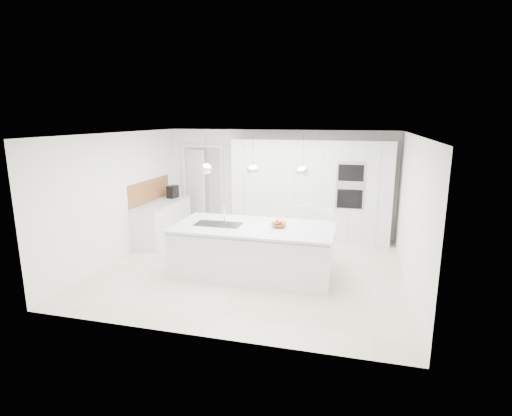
% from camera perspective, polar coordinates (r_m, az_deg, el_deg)
% --- Properties ---
extents(floor, '(5.50, 5.50, 0.00)m').
position_cam_1_polar(floor, '(7.64, -0.57, -8.56)').
color(floor, beige).
rests_on(floor, ground).
extents(wall_back, '(5.50, 0.00, 5.50)m').
position_cam_1_polar(wall_back, '(9.67, 3.27, 3.67)').
color(wall_back, white).
rests_on(wall_back, ground).
extents(wall_left, '(0.00, 5.00, 5.00)m').
position_cam_1_polar(wall_left, '(8.41, -19.01, 1.60)').
color(wall_left, white).
rests_on(wall_left, ground).
extents(ceiling, '(5.50, 5.50, 0.00)m').
position_cam_1_polar(ceiling, '(7.12, -0.61, 10.53)').
color(ceiling, white).
rests_on(ceiling, wall_back).
extents(tall_cabinets, '(3.60, 0.60, 2.30)m').
position_cam_1_polar(tall_cabinets, '(9.27, 7.75, 2.55)').
color(tall_cabinets, white).
rests_on(tall_cabinets, floor).
extents(oven_stack, '(0.62, 0.04, 1.05)m').
position_cam_1_polar(oven_stack, '(8.88, 13.33, 3.17)').
color(oven_stack, '#A5A5A8').
rests_on(oven_stack, tall_cabinets).
extents(doorway_frame, '(1.11, 0.08, 2.13)m').
position_cam_1_polar(doorway_frame, '(10.24, -7.56, 2.81)').
color(doorway_frame, white).
rests_on(doorway_frame, floor).
extents(hallway_door, '(0.76, 0.38, 2.00)m').
position_cam_1_polar(hallway_door, '(10.29, -8.96, 2.70)').
color(hallway_door, white).
rests_on(hallway_door, floor).
extents(radiator, '(0.32, 0.04, 1.40)m').
position_cam_1_polar(radiator, '(10.14, -5.88, 1.76)').
color(radiator, white).
rests_on(radiator, floor).
extents(left_base_cabinets, '(0.60, 1.80, 0.86)m').
position_cam_1_polar(left_base_cabinets, '(9.44, -13.15, -1.96)').
color(left_base_cabinets, white).
rests_on(left_base_cabinets, floor).
extents(left_worktop, '(0.62, 1.82, 0.04)m').
position_cam_1_polar(left_worktop, '(9.34, -13.29, 0.71)').
color(left_worktop, silver).
rests_on(left_worktop, left_base_cabinets).
extents(oak_backsplash, '(0.02, 1.80, 0.50)m').
position_cam_1_polar(oak_backsplash, '(9.43, -14.93, 2.40)').
color(oak_backsplash, '#A06636').
rests_on(oak_backsplash, wall_left).
extents(island_base, '(2.80, 1.20, 0.86)m').
position_cam_1_polar(island_base, '(7.19, -0.43, -6.29)').
color(island_base, white).
rests_on(island_base, floor).
extents(island_worktop, '(2.84, 1.40, 0.04)m').
position_cam_1_polar(island_worktop, '(7.11, -0.33, -2.73)').
color(island_worktop, silver).
rests_on(island_worktop, island_base).
extents(island_sink, '(0.84, 0.44, 0.18)m').
position_cam_1_polar(island_sink, '(7.26, -5.40, -2.93)').
color(island_sink, '#3F3F42').
rests_on(island_sink, island_worktop).
extents(island_tap, '(0.02, 0.02, 0.30)m').
position_cam_1_polar(island_tap, '(7.37, -4.55, -0.83)').
color(island_tap, white).
rests_on(island_tap, island_worktop).
extents(pendant_left, '(0.20, 0.20, 0.20)m').
position_cam_1_polar(pendant_left, '(7.12, -7.10, 5.58)').
color(pendant_left, white).
rests_on(pendant_left, ceiling).
extents(pendant_mid, '(0.20, 0.20, 0.20)m').
position_cam_1_polar(pendant_mid, '(6.86, -0.45, 5.40)').
color(pendant_mid, white).
rests_on(pendant_mid, ceiling).
extents(pendant_right, '(0.20, 0.20, 0.20)m').
position_cam_1_polar(pendant_right, '(6.69, 6.63, 5.13)').
color(pendant_right, white).
rests_on(pendant_right, ceiling).
extents(fruit_bowl, '(0.35, 0.35, 0.07)m').
position_cam_1_polar(fruit_bowl, '(7.03, 3.28, -2.47)').
color(fruit_bowl, '#A06636').
rests_on(fruit_bowl, island_worktop).
extents(espresso_machine, '(0.21, 0.30, 0.30)m').
position_cam_1_polar(espresso_machine, '(9.76, -11.82, 2.30)').
color(espresso_machine, black).
rests_on(espresso_machine, left_worktop).
extents(bar_stool_left, '(0.50, 0.59, 1.09)m').
position_cam_1_polar(bar_stool_left, '(7.94, 6.51, -3.64)').
color(bar_stool_left, white).
rests_on(bar_stool_left, floor).
extents(bar_stool_right, '(0.42, 0.53, 1.06)m').
position_cam_1_polar(bar_stool_right, '(7.80, 9.77, -4.17)').
color(bar_stool_right, white).
rests_on(bar_stool_right, floor).
extents(apple_a, '(0.08, 0.08, 0.08)m').
position_cam_1_polar(apple_a, '(6.98, 3.38, -2.26)').
color(apple_a, '#A51716').
rests_on(apple_a, fruit_bowl).
extents(apple_b, '(0.07, 0.07, 0.07)m').
position_cam_1_polar(apple_b, '(7.04, 3.58, -2.20)').
color(apple_b, '#A51716').
rests_on(apple_b, fruit_bowl).
extents(apple_c, '(0.08, 0.08, 0.08)m').
position_cam_1_polar(apple_c, '(7.06, 3.01, -2.09)').
color(apple_c, '#A51716').
rests_on(apple_c, fruit_bowl).
extents(apple_extra_3, '(0.07, 0.07, 0.07)m').
position_cam_1_polar(apple_extra_3, '(7.00, 2.94, -2.24)').
color(apple_extra_3, '#A51716').
rests_on(apple_extra_3, fruit_bowl).
extents(banana_bunch, '(0.22, 0.16, 0.20)m').
position_cam_1_polar(banana_bunch, '(6.98, 3.35, -1.95)').
color(banana_bunch, yellow).
rests_on(banana_bunch, fruit_bowl).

